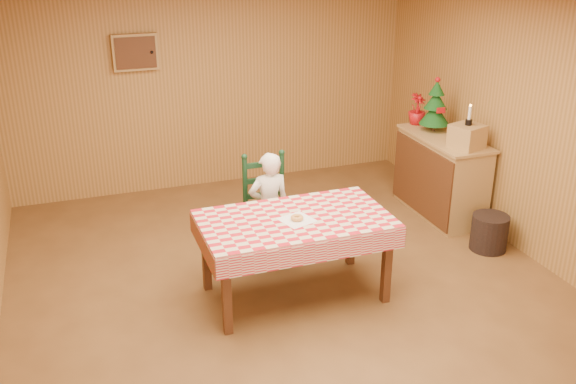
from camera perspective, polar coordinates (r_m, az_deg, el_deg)
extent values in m
plane|color=brown|center=(5.87, 0.66, -9.31)|extent=(6.00, 6.00, 0.00)
cube|color=#A8793D|center=(8.07, -6.77, 9.55)|extent=(5.00, 0.10, 2.60)
cube|color=#A8793D|center=(6.56, 21.77, 5.01)|extent=(0.10, 6.00, 2.60)
cube|color=tan|center=(7.78, -13.43, 11.99)|extent=(0.52, 0.08, 0.42)
cube|color=#532C16|center=(7.73, -13.38, 11.94)|extent=(0.46, 0.02, 0.36)
sphere|color=black|center=(7.74, -12.02, 12.06)|extent=(0.04, 0.04, 0.04)
cube|color=#532C16|center=(5.56, 0.62, -2.77)|extent=(1.60, 0.90, 0.06)
cube|color=#532C16|center=(5.25, -5.48, -9.24)|extent=(0.07, 0.07, 0.69)
cube|color=#532C16|center=(5.70, 8.76, -6.61)|extent=(0.07, 0.07, 0.69)
cube|color=#532C16|center=(5.87, -7.29, -5.61)|extent=(0.07, 0.07, 0.69)
cube|color=#532C16|center=(6.28, 5.63, -3.54)|extent=(0.07, 0.07, 0.69)
cube|color=red|center=(5.54, 0.62, -2.40)|extent=(1.64, 0.94, 0.02)
cube|color=red|center=(5.20, 2.41, -5.46)|extent=(1.64, 0.02, 0.18)
cube|color=red|center=(5.99, -0.93, -1.47)|extent=(1.64, 0.02, 0.18)
cube|color=#305F2B|center=(5.39, -7.62, -4.58)|extent=(0.02, 0.94, 0.18)
cube|color=#305F2B|center=(5.89, 8.13, -2.12)|extent=(0.02, 0.94, 0.18)
cube|color=black|center=(6.31, -1.67, -2.47)|extent=(0.44, 0.40, 0.04)
cylinder|color=black|center=(6.21, -2.84, -5.22)|extent=(0.04, 0.04, 0.41)
cylinder|color=black|center=(6.32, 0.47, -4.69)|extent=(0.04, 0.04, 0.41)
cylinder|color=black|center=(6.50, -3.71, -3.90)|extent=(0.04, 0.04, 0.41)
cylinder|color=black|center=(6.61, -0.54, -3.41)|extent=(0.04, 0.04, 0.41)
cylinder|color=black|center=(6.28, -3.84, 0.55)|extent=(0.05, 0.05, 0.60)
sphere|color=black|center=(6.17, -3.91, 3.13)|extent=(0.06, 0.06, 0.06)
cylinder|color=black|center=(6.38, -0.56, 0.98)|extent=(0.05, 0.05, 0.60)
sphere|color=black|center=(6.28, -0.57, 3.53)|extent=(0.06, 0.06, 0.06)
cube|color=black|center=(6.38, -2.17, -0.23)|extent=(0.38, 0.03, 0.05)
cube|color=black|center=(6.32, -2.19, 1.11)|extent=(0.38, 0.03, 0.05)
cube|color=black|center=(6.26, -2.21, 2.47)|extent=(0.38, 0.03, 0.05)
imported|color=white|center=(6.25, -1.69, -1.37)|extent=(0.41, 0.27, 1.12)
cube|color=white|center=(5.50, 0.81, -2.50)|extent=(0.33, 0.33, 0.00)
torus|color=#D3964C|center=(5.49, 0.81, -2.30)|extent=(0.12, 0.12, 0.04)
cube|color=tan|center=(7.52, 13.45, 1.30)|extent=(0.50, 1.20, 0.90)
cube|color=tan|center=(7.37, 13.78, 4.67)|extent=(0.54, 1.24, 0.03)
cube|color=#532C16|center=(7.39, 11.75, 1.07)|extent=(0.02, 1.20, 0.80)
cube|color=tan|center=(7.01, 15.63, 4.78)|extent=(0.38, 0.38, 0.25)
cylinder|color=#532C16|center=(7.55, 12.80, 5.64)|extent=(0.04, 0.04, 0.08)
cone|color=#0D3C13|center=(7.51, 12.91, 6.80)|extent=(0.34, 0.34, 0.24)
cone|color=#0D3C13|center=(7.47, 13.01, 7.98)|extent=(0.26, 0.26, 0.20)
cone|color=#0D3C13|center=(7.43, 13.11, 9.02)|extent=(0.18, 0.18, 0.16)
sphere|color=#AD1014|center=(7.41, 13.17, 9.70)|extent=(0.06, 0.06, 0.06)
cube|color=#AD1014|center=(7.35, 13.44, 7.08)|extent=(0.10, 0.02, 0.06)
sphere|color=#AD1014|center=(7.49, 13.69, 6.94)|extent=(0.04, 0.04, 0.04)
sphere|color=#AD1014|center=(7.49, 12.31, 7.60)|extent=(0.04, 0.04, 0.04)
sphere|color=#AD1014|center=(7.55, 12.94, 8.46)|extent=(0.04, 0.04, 0.04)
imported|color=#AD1014|center=(7.73, 11.41, 7.25)|extent=(0.27, 0.27, 0.36)
cylinder|color=black|center=(6.97, 15.76, 5.99)|extent=(0.07, 0.07, 0.06)
cylinder|color=white|center=(6.94, 15.85, 6.78)|extent=(0.03, 0.03, 0.14)
sphere|color=orange|center=(6.92, 15.92, 7.43)|extent=(0.02, 0.02, 0.02)
cylinder|color=black|center=(6.91, 17.45, -3.45)|extent=(0.46, 0.46, 0.37)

